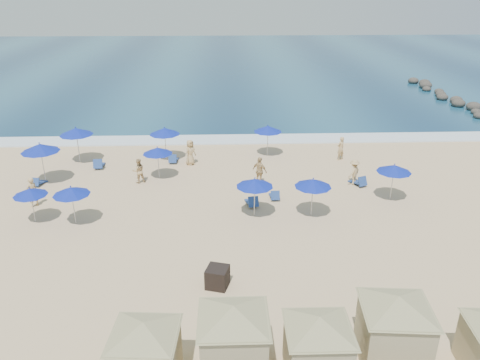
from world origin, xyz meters
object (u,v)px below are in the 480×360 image
(beachgoer_1, at_px, (139,171))
(beachgoer_3, at_px, (354,172))
(cabana_3, at_px, (395,320))
(beachgoer_5, at_px, (341,148))
(umbrella_3, at_px, (71,191))
(umbrella_7, at_px, (313,183))
(umbrella_1, at_px, (30,192))
(umbrella_5, at_px, (157,151))
(umbrella_0, at_px, (40,148))
(umbrella_2, at_px, (76,131))
(umbrella_8, at_px, (268,129))
(beachgoer_4, at_px, (190,152))
(umbrella_4, at_px, (165,131))
(rock_jetty, at_px, (463,105))
(trash_bin, at_px, (217,277))
(cabana_2, at_px, (318,340))
(cabana_1, at_px, (234,330))
(umbrella_6, at_px, (255,183))
(beachgoer_0, at_px, (32,192))
(umbrella_9, at_px, (394,169))
(beachgoer_2, at_px, (260,171))
(cabana_0, at_px, (145,345))

(beachgoer_1, distance_m, beachgoer_3, 13.83)
(cabana_3, bearing_deg, beachgoer_5, 81.57)
(umbrella_3, xyz_separation_m, umbrella_7, (12.86, 0.40, 0.07))
(umbrella_1, distance_m, umbrella_5, 8.44)
(umbrella_0, bearing_deg, umbrella_2, 71.69)
(umbrella_2, relative_size, umbrella_3, 1.19)
(umbrella_0, bearing_deg, cabana_3, -43.15)
(umbrella_0, relative_size, umbrella_3, 1.23)
(umbrella_8, bearing_deg, beachgoer_4, -163.09)
(umbrella_4, bearing_deg, beachgoer_1, -106.89)
(umbrella_7, height_order, beachgoer_1, umbrella_7)
(rock_jetty, distance_m, cabana_3, 38.94)
(rock_jetty, bearing_deg, beachgoer_3, -131.09)
(trash_bin, xyz_separation_m, cabana_3, (5.98, -4.46, 1.22))
(cabana_2, relative_size, umbrella_5, 1.94)
(rock_jetty, xyz_separation_m, umbrella_8, (-21.42, -13.17, 1.70))
(cabana_3, relative_size, umbrella_7, 2.01)
(cabana_1, distance_m, beachgoer_3, 17.40)
(trash_bin, bearing_deg, umbrella_6, 89.00)
(umbrella_8, bearing_deg, umbrella_0, -162.86)
(umbrella_0, distance_m, umbrella_8, 15.59)
(cabana_1, distance_m, beachgoer_0, 17.14)
(umbrella_0, bearing_deg, umbrella_4, 28.33)
(beachgoer_3, distance_m, beachgoer_5, 4.48)
(beachgoer_4, bearing_deg, umbrella_5, -177.99)
(beachgoer_3, bearing_deg, umbrella_2, -59.76)
(cabana_1, height_order, umbrella_9, cabana_1)
(beachgoer_0, bearing_deg, beachgoer_5, 147.13)
(trash_bin, relative_size, umbrella_5, 0.40)
(cabana_3, xyz_separation_m, beachgoer_3, (2.69, 15.11, -0.84))
(cabana_2, height_order, cabana_3, cabana_3)
(rock_jetty, relative_size, umbrella_4, 10.73)
(umbrella_2, bearing_deg, beachgoer_2, -19.61)
(rock_jetty, bearing_deg, umbrella_5, -149.18)
(cabana_3, bearing_deg, umbrella_7, 94.25)
(cabana_2, distance_m, beachgoer_4, 20.39)
(beachgoer_2, distance_m, beachgoer_4, 5.96)
(umbrella_1, relative_size, umbrella_6, 0.88)
(cabana_2, relative_size, beachgoer_1, 2.64)
(beachgoer_1, bearing_deg, beachgoer_2, 155.77)
(umbrella_8, bearing_deg, beachgoer_2, -100.44)
(beachgoer_0, bearing_deg, rock_jetty, 158.33)
(cabana_0, bearing_deg, rock_jetty, 51.75)
(umbrella_1, xyz_separation_m, beachgoer_4, (7.96, 8.34, -0.86))
(trash_bin, relative_size, umbrella_4, 0.36)
(umbrella_4, distance_m, umbrella_8, 7.52)
(beachgoer_0, bearing_deg, trash_bin, 90.22)
(beachgoer_1, bearing_deg, cabana_3, 105.12)
(beachgoer_1, bearing_deg, umbrella_7, 133.82)
(rock_jetty, height_order, umbrella_8, umbrella_8)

